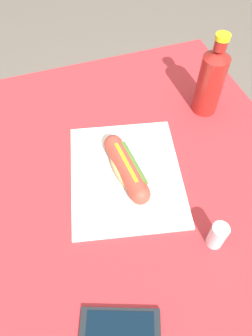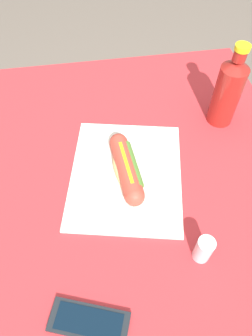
% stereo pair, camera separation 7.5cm
% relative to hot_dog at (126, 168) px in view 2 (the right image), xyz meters
% --- Properties ---
extents(ground_plane, '(6.00, 6.00, 0.00)m').
position_rel_hot_dog_xyz_m(ground_plane, '(0.01, 0.03, -0.80)').
color(ground_plane, '#6B6056').
rests_on(ground_plane, ground).
extents(dining_table, '(0.98, 0.82, 0.77)m').
position_rel_hot_dog_xyz_m(dining_table, '(0.01, 0.03, -0.19)').
color(dining_table, brown).
rests_on(dining_table, ground).
extents(paper_wrapper, '(0.38, 0.34, 0.01)m').
position_rel_hot_dog_xyz_m(paper_wrapper, '(0.00, -0.00, -0.03)').
color(paper_wrapper, silver).
rests_on(paper_wrapper, dining_table).
extents(hot_dog, '(0.21, 0.07, 0.05)m').
position_rel_hot_dog_xyz_m(hot_dog, '(0.00, 0.00, 0.00)').
color(hot_dog, '#E5BC75').
rests_on(hot_dog, paper_wrapper).
extents(cell_phone, '(0.11, 0.16, 0.01)m').
position_rel_hot_dog_xyz_m(cell_phone, '(0.32, -0.12, -0.03)').
color(cell_phone, black).
rests_on(cell_phone, dining_table).
extents(soda_bottle, '(0.07, 0.07, 0.24)m').
position_rel_hot_dog_xyz_m(soda_bottle, '(-0.15, 0.29, 0.07)').
color(soda_bottle, maroon).
rests_on(soda_bottle, dining_table).
extents(salt_shaker, '(0.04, 0.04, 0.07)m').
position_rel_hot_dog_xyz_m(salt_shaker, '(0.23, 0.12, 0.00)').
color(salt_shaker, silver).
rests_on(salt_shaker, dining_table).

